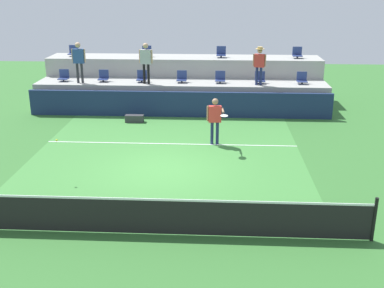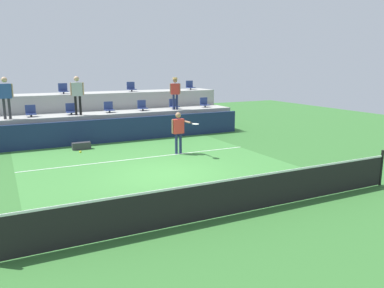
{
  "view_description": "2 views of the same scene",
  "coord_description": "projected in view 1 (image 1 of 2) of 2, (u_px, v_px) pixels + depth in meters",
  "views": [
    {
      "loc": [
        1.66,
        -13.63,
        5.61
      ],
      "look_at": [
        0.91,
        -0.38,
        0.98
      ],
      "focal_mm": 44.27,
      "sensor_mm": 36.0,
      "label": 1
    },
    {
      "loc": [
        -4.78,
        -11.3,
        3.53
      ],
      "look_at": [
        0.34,
        -1.15,
        1.18
      ],
      "focal_mm": 35.96,
      "sensor_mm": 36.0,
      "label": 2
    }
  ],
  "objects": [
    {
      "name": "seating_tier_upper",
      "position": [
        184.0,
        78.0,
        23.02
      ],
      "size": [
        13.0,
        1.8,
        2.1
      ],
      "primitive_type": "cube",
      "color": "#9E9E99",
      "rests_on": "ground_plane"
    },
    {
      "name": "stadium_chair_upper_left",
      "position": [
        147.0,
        52.0,
        22.64
      ],
      "size": [
        0.44,
        0.4,
        0.52
      ],
      "color": "#2D2D33",
      "rests_on": "seating_tier_upper"
    },
    {
      "name": "stadium_chair_lower_center",
      "position": [
        182.0,
        78.0,
        21.12
      ],
      "size": [
        0.44,
        0.4,
        0.52
      ],
      "color": "#2D2D33",
      "rests_on": "seating_tier_lower"
    },
    {
      "name": "stadium_chair_lower_far_right",
      "position": [
        302.0,
        79.0,
        20.84
      ],
      "size": [
        0.44,
        0.4,
        0.52
      ],
      "color": "#2D2D33",
      "rests_on": "seating_tier_lower"
    },
    {
      "name": "court_inner_paint",
      "position": [
        167.0,
        158.0,
        15.73
      ],
      "size": [
        9.0,
        10.0,
        0.01
      ],
      "primitive_type": "cube",
      "color": "#3D7F38",
      "rests_on": "ground_plane"
    },
    {
      "name": "stadium_chair_upper_right",
      "position": [
        221.0,
        53.0,
        22.45
      ],
      "size": [
        0.44,
        0.4,
        0.52
      ],
      "color": "#2D2D33",
      "rests_on": "seating_tier_upper"
    },
    {
      "name": "stadium_chair_upper_far_right",
      "position": [
        297.0,
        53.0,
        22.26
      ],
      "size": [
        0.44,
        0.4,
        0.52
      ],
      "color": "#2D2D33",
      "rests_on": "seating_tier_upper"
    },
    {
      "name": "equipment_bag",
      "position": [
        135.0,
        119.0,
        19.62
      ],
      "size": [
        0.76,
        0.28,
        0.3
      ],
      "primitive_type": "cube",
      "color": "#333338",
      "rests_on": "ground_plane"
    },
    {
      "name": "stadium_chair_lower_right",
      "position": [
        260.0,
        78.0,
        20.94
      ],
      "size": [
        0.44,
        0.4,
        0.52
      ],
      "color": "#2D2D33",
      "rests_on": "seating_tier_lower"
    },
    {
      "name": "stadium_chair_lower_mid_left",
      "position": [
        142.0,
        77.0,
        21.22
      ],
      "size": [
        0.44,
        0.4,
        0.52
      ],
      "color": "#2D2D33",
      "rests_on": "seating_tier_lower"
    },
    {
      "name": "stadium_chair_lower_far_left",
      "position": [
        64.0,
        76.0,
        21.41
      ],
      "size": [
        0.44,
        0.4,
        0.52
      ],
      "color": "#2D2D33",
      "rests_on": "seating_tier_lower"
    },
    {
      "name": "ground_plane",
      "position": [
        164.0,
        169.0,
        14.79
      ],
      "size": [
        40.0,
        40.0,
        0.0
      ],
      "primitive_type": "plane",
      "color": "#336B2D"
    },
    {
      "name": "stadium_chair_lower_mid_right",
      "position": [
        220.0,
        78.0,
        21.03
      ],
      "size": [
        0.44,
        0.4,
        0.52
      ],
      "color": "#2D2D33",
      "rests_on": "seating_tier_lower"
    },
    {
      "name": "sponsor_backboard",
      "position": [
        179.0,
        104.0,
        20.26
      ],
      "size": [
        13.0,
        0.16,
        1.1
      ],
      "primitive_type": "cube",
      "color": "navy",
      "rests_on": "ground_plane"
    },
    {
      "name": "stadium_chair_upper_far_left",
      "position": [
        73.0,
        52.0,
        22.83
      ],
      "size": [
        0.44,
        0.4,
        0.52
      ],
      "color": "#2D2D33",
      "rests_on": "seating_tier_upper"
    },
    {
      "name": "tennis_player",
      "position": [
        215.0,
        117.0,
        16.68
      ],
      "size": [
        0.75,
        1.17,
        1.68
      ],
      "color": "navy",
      "rests_on": "ground_plane"
    },
    {
      "name": "tennis_ball",
      "position": [
        57.0,
        140.0,
        13.55
      ],
      "size": [
        0.07,
        0.07,
        0.07
      ],
      "color": "#CCE033"
    },
    {
      "name": "tennis_net",
      "position": [
        143.0,
        215.0,
        10.85
      ],
      "size": [
        10.48,
        0.08,
        1.07
      ],
      "color": "black",
      "rests_on": "ground_plane"
    },
    {
      "name": "stadium_chair_lower_left",
      "position": [
        104.0,
        77.0,
        21.31
      ],
      "size": [
        0.44,
        0.4,
        0.52
      ],
      "color": "#2D2D33",
      "rests_on": "seating_tier_lower"
    },
    {
      "name": "court_service_line",
      "position": [
        171.0,
        144.0,
        17.05
      ],
      "size": [
        9.0,
        0.06,
        0.0
      ],
      "primitive_type": "cube",
      "color": "white",
      "rests_on": "ground_plane"
    },
    {
      "name": "spectator_leaning_on_rail",
      "position": [
        146.0,
        59.0,
        20.56
      ],
      "size": [
        0.62,
        0.27,
        1.78
      ],
      "color": "black",
      "rests_on": "seating_tier_lower"
    },
    {
      "name": "seating_tier_lower",
      "position": [
        181.0,
        96.0,
        21.46
      ],
      "size": [
        13.0,
        1.8,
        1.25
      ],
      "primitive_type": "cube",
      "color": "#9E9E99",
      "rests_on": "ground_plane"
    },
    {
      "name": "spectator_with_hat",
      "position": [
        259.0,
        62.0,
        20.33
      ],
      "size": [
        0.57,
        0.45,
        1.65
      ],
      "color": "navy",
      "rests_on": "seating_tier_lower"
    },
    {
      "name": "spectator_in_grey",
      "position": [
        79.0,
        58.0,
        20.71
      ],
      "size": [
        0.62,
        0.24,
        1.79
      ],
      "color": "#2D2D33",
      "rests_on": "seating_tier_lower"
    }
  ]
}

